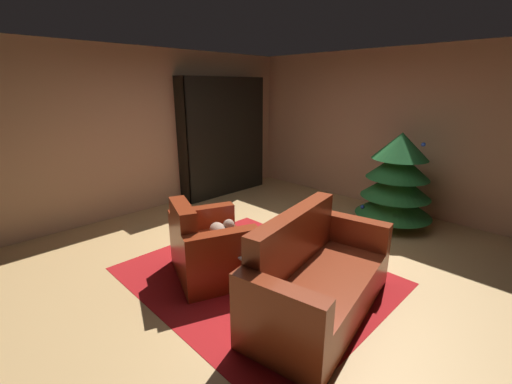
{
  "coord_description": "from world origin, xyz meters",
  "views": [
    {
      "loc": [
        2.53,
        -2.74,
        2.05
      ],
      "look_at": [
        -0.14,
        -0.09,
        0.86
      ],
      "focal_mm": 23.64,
      "sensor_mm": 36.0,
      "label": 1
    }
  ],
  "objects_px": {
    "coffee_table": "(262,253)",
    "bookshelf_unit": "(228,138)",
    "armchair_red": "(209,249)",
    "book_stack_on_table": "(265,246)",
    "decorated_tree": "(397,180)",
    "bottle_on_table": "(256,247)",
    "couch_red": "(316,280)"
  },
  "relations": [
    {
      "from": "book_stack_on_table",
      "to": "bookshelf_unit",
      "type": "bearing_deg",
      "value": 145.67
    },
    {
      "from": "couch_red",
      "to": "decorated_tree",
      "type": "relative_size",
      "value": 1.3
    },
    {
      "from": "decorated_tree",
      "to": "coffee_table",
      "type": "bearing_deg",
      "value": -96.15
    },
    {
      "from": "bookshelf_unit",
      "to": "decorated_tree",
      "type": "xyz_separation_m",
      "value": [
        3.1,
        0.63,
        -0.36
      ]
    },
    {
      "from": "book_stack_on_table",
      "to": "coffee_table",
      "type": "bearing_deg",
      "value": 171.01
    },
    {
      "from": "armchair_red",
      "to": "coffee_table",
      "type": "distance_m",
      "value": 0.61
    },
    {
      "from": "bookshelf_unit",
      "to": "bottle_on_table",
      "type": "distance_m",
      "value": 3.62
    },
    {
      "from": "bookshelf_unit",
      "to": "armchair_red",
      "type": "bearing_deg",
      "value": -44.42
    },
    {
      "from": "coffee_table",
      "to": "decorated_tree",
      "type": "bearing_deg",
      "value": 83.85
    },
    {
      "from": "armchair_red",
      "to": "bottle_on_table",
      "type": "distance_m",
      "value": 0.65
    },
    {
      "from": "couch_red",
      "to": "armchair_red",
      "type": "bearing_deg",
      "value": -165.05
    },
    {
      "from": "book_stack_on_table",
      "to": "couch_red",
      "type": "bearing_deg",
      "value": 4.73
    },
    {
      "from": "armchair_red",
      "to": "decorated_tree",
      "type": "relative_size",
      "value": 0.81
    },
    {
      "from": "armchair_red",
      "to": "bookshelf_unit",
      "type": "bearing_deg",
      "value": 135.58
    },
    {
      "from": "book_stack_on_table",
      "to": "bottle_on_table",
      "type": "height_order",
      "value": "bottle_on_table"
    },
    {
      "from": "couch_red",
      "to": "coffee_table",
      "type": "relative_size",
      "value": 3.07
    },
    {
      "from": "couch_red",
      "to": "bottle_on_table",
      "type": "bearing_deg",
      "value": -162.12
    },
    {
      "from": "armchair_red",
      "to": "book_stack_on_table",
      "type": "distance_m",
      "value": 0.67
    },
    {
      "from": "coffee_table",
      "to": "book_stack_on_table",
      "type": "distance_m",
      "value": 0.11
    },
    {
      "from": "book_stack_on_table",
      "to": "decorated_tree",
      "type": "height_order",
      "value": "decorated_tree"
    },
    {
      "from": "armchair_red",
      "to": "decorated_tree",
      "type": "xyz_separation_m",
      "value": [
        0.82,
        2.87,
        0.4
      ]
    },
    {
      "from": "decorated_tree",
      "to": "armchair_red",
      "type": "bearing_deg",
      "value": -105.99
    },
    {
      "from": "coffee_table",
      "to": "decorated_tree",
      "type": "relative_size",
      "value": 0.42
    },
    {
      "from": "coffee_table",
      "to": "bookshelf_unit",
      "type": "bearing_deg",
      "value": 145.31
    },
    {
      "from": "couch_red",
      "to": "decorated_tree",
      "type": "height_order",
      "value": "decorated_tree"
    },
    {
      "from": "couch_red",
      "to": "coffee_table",
      "type": "distance_m",
      "value": 0.67
    },
    {
      "from": "bottle_on_table",
      "to": "book_stack_on_table",
      "type": "bearing_deg",
      "value": 97.77
    },
    {
      "from": "bottle_on_table",
      "to": "decorated_tree",
      "type": "height_order",
      "value": "decorated_tree"
    },
    {
      "from": "couch_red",
      "to": "book_stack_on_table",
      "type": "relative_size",
      "value": 8.92
    },
    {
      "from": "coffee_table",
      "to": "book_stack_on_table",
      "type": "xyz_separation_m",
      "value": [
        0.05,
        -0.01,
        0.1
      ]
    },
    {
      "from": "bookshelf_unit",
      "to": "book_stack_on_table",
      "type": "relative_size",
      "value": 10.73
    },
    {
      "from": "book_stack_on_table",
      "to": "bottle_on_table",
      "type": "distance_m",
      "value": 0.15
    }
  ]
}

